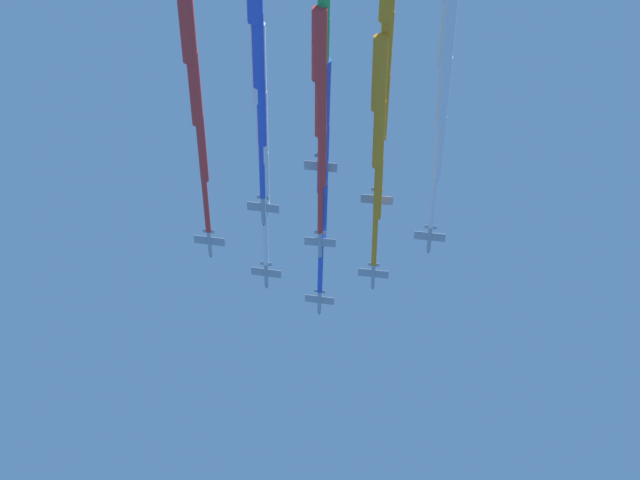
{
  "coord_description": "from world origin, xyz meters",
  "views": [
    {
      "loc": [
        0.22,
        157.79,
        -1.96
      ],
      "look_at": [
        0.0,
        0.0,
        182.05
      ],
      "focal_mm": 51.0,
      "sensor_mm": 36.0,
      "label": 1
    }
  ],
  "objects_px": {
    "jet_port_inner": "(262,124)",
    "jet_port_outer": "(443,89)",
    "jet_port_mid": "(320,101)",
    "jet_starboard_inner": "(379,131)",
    "jet_lead": "(323,156)",
    "jet_starboard_outer": "(258,47)",
    "jet_trail_port": "(386,45)",
    "jet_starboard_mid": "(194,85)"
  },
  "relations": [
    {
      "from": "jet_port_mid",
      "to": "jet_port_outer",
      "type": "bearing_deg",
      "value": 176.24
    },
    {
      "from": "jet_starboard_inner",
      "to": "jet_lead",
      "type": "bearing_deg",
      "value": -32.21
    },
    {
      "from": "jet_port_inner",
      "to": "jet_port_outer",
      "type": "bearing_deg",
      "value": 168.67
    },
    {
      "from": "jet_port_inner",
      "to": "jet_starboard_inner",
      "type": "bearing_deg",
      "value": -175.85
    },
    {
      "from": "jet_starboard_outer",
      "to": "jet_port_outer",
      "type": "bearing_deg",
      "value": -164.01
    },
    {
      "from": "jet_starboard_inner",
      "to": "jet_port_mid",
      "type": "xyz_separation_m",
      "value": [
        14.07,
        8.76,
        -0.57
      ]
    },
    {
      "from": "jet_port_inner",
      "to": "jet_starboard_mid",
      "type": "bearing_deg",
      "value": 35.47
    },
    {
      "from": "jet_starboard_mid",
      "to": "jet_trail_port",
      "type": "distance_m",
      "value": 45.17
    },
    {
      "from": "jet_port_inner",
      "to": "jet_port_outer",
      "type": "height_order",
      "value": "jet_port_outer"
    },
    {
      "from": "jet_port_outer",
      "to": "jet_starboard_mid",
      "type": "bearing_deg",
      "value": 2.14
    },
    {
      "from": "jet_port_outer",
      "to": "jet_starboard_inner",
      "type": "bearing_deg",
      "value": -35.64
    },
    {
      "from": "jet_lead",
      "to": "jet_trail_port",
      "type": "height_order",
      "value": "jet_trail_port"
    },
    {
      "from": "jet_lead",
      "to": "jet_trail_port",
      "type": "distance_m",
      "value": 33.39
    },
    {
      "from": "jet_lead",
      "to": "jet_starboard_mid",
      "type": "bearing_deg",
      "value": 35.48
    },
    {
      "from": "jet_port_mid",
      "to": "jet_starboard_inner",
      "type": "bearing_deg",
      "value": -148.09
    },
    {
      "from": "jet_port_mid",
      "to": "jet_starboard_mid",
      "type": "bearing_deg",
      "value": 7.94
    },
    {
      "from": "jet_port_mid",
      "to": "jet_trail_port",
      "type": "relative_size",
      "value": 0.97
    },
    {
      "from": "jet_starboard_mid",
      "to": "jet_starboard_outer",
      "type": "bearing_deg",
      "value": 146.19
    },
    {
      "from": "jet_port_inner",
      "to": "jet_starboard_mid",
      "type": "relative_size",
      "value": 1.02
    },
    {
      "from": "jet_starboard_inner",
      "to": "jet_trail_port",
      "type": "bearing_deg",
      "value": 92.32
    },
    {
      "from": "jet_port_inner",
      "to": "jet_trail_port",
      "type": "distance_m",
      "value": 35.16
    },
    {
      "from": "jet_starboard_inner",
      "to": "jet_starboard_outer",
      "type": "bearing_deg",
      "value": 39.25
    },
    {
      "from": "jet_starboard_inner",
      "to": "jet_starboard_outer",
      "type": "distance_m",
      "value": 36.35
    },
    {
      "from": "jet_lead",
      "to": "jet_port_outer",
      "type": "xyz_separation_m",
      "value": [
        -28.3,
        19.13,
        0.29
      ]
    },
    {
      "from": "jet_port_outer",
      "to": "jet_trail_port",
      "type": "height_order",
      "value": "jet_trail_port"
    },
    {
      "from": "jet_port_mid",
      "to": "jet_port_outer",
      "type": "xyz_separation_m",
      "value": [
        -28.94,
        1.9,
        2.51
      ]
    },
    {
      "from": "jet_port_inner",
      "to": "jet_starboard_mid",
      "type": "distance_m",
      "value": 18.6
    },
    {
      "from": "jet_port_mid",
      "to": "jet_port_outer",
      "type": "distance_m",
      "value": 29.11
    },
    {
      "from": "jet_starboard_inner",
      "to": "jet_port_outer",
      "type": "bearing_deg",
      "value": 144.36
    },
    {
      "from": "jet_port_mid",
      "to": "jet_trail_port",
      "type": "xyz_separation_m",
      "value": [
        -14.95,
        12.92,
        3.36
      ]
    },
    {
      "from": "jet_lead",
      "to": "jet_starboard_outer",
      "type": "distance_m",
      "value": 34.81
    },
    {
      "from": "jet_starboard_mid",
      "to": "jet_port_outer",
      "type": "distance_m",
      "value": 58.27
    },
    {
      "from": "jet_port_outer",
      "to": "jet_trail_port",
      "type": "bearing_deg",
      "value": 38.22
    },
    {
      "from": "jet_starboard_inner",
      "to": "jet_trail_port",
      "type": "distance_m",
      "value": 21.88
    },
    {
      "from": "jet_port_inner",
      "to": "jet_lead",
      "type": "bearing_deg",
      "value": -144.52
    },
    {
      "from": "jet_lead",
      "to": "jet_port_mid",
      "type": "height_order",
      "value": "jet_lead"
    },
    {
      "from": "jet_starboard_inner",
      "to": "jet_port_mid",
      "type": "relative_size",
      "value": 1.06
    },
    {
      "from": "jet_port_inner",
      "to": "jet_port_mid",
      "type": "distance_m",
      "value": 15.63
    },
    {
      "from": "jet_starboard_inner",
      "to": "jet_starboard_outer",
      "type": "relative_size",
      "value": 1.01
    },
    {
      "from": "jet_starboard_inner",
      "to": "jet_trail_port",
      "type": "height_order",
      "value": "jet_trail_port"
    },
    {
      "from": "jet_starboard_mid",
      "to": "jet_trail_port",
      "type": "height_order",
      "value": "jet_trail_port"
    },
    {
      "from": "jet_port_mid",
      "to": "jet_starboard_outer",
      "type": "height_order",
      "value": "jet_port_mid"
    }
  ]
}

